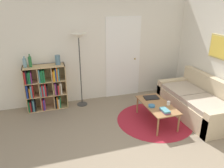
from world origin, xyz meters
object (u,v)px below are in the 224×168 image
at_px(bookshelf, 45,88).
at_px(laptop, 151,98).
at_px(bottle_left, 25,63).
at_px(coffee_table, 157,106).
at_px(vase_on_shelf, 58,60).
at_px(bowl, 152,106).
at_px(bottle_middle, 30,62).
at_px(couch, 198,103).
at_px(cup, 169,103).
at_px(floor_lamp, 79,44).

xyz_separation_m(bookshelf, laptop, (2.21, -1.04, -0.10)).
distance_m(bookshelf, bottle_left, 0.72).
height_order(coffee_table, vase_on_shelf, vase_on_shelf).
relative_size(bowl, bottle_middle, 0.49).
distance_m(bowl, bottle_middle, 2.77).
relative_size(bookshelf, bottle_left, 4.28).
height_order(couch, bottle_left, bottle_left).
bearing_deg(vase_on_shelf, cup, -35.20).
bearing_deg(vase_on_shelf, bowl, -40.13).
relative_size(laptop, vase_on_shelf, 1.53).
bearing_deg(floor_lamp, laptop, -35.14).
height_order(cup, vase_on_shelf, vase_on_shelf).
bearing_deg(couch, bottle_middle, 159.08).
height_order(coffee_table, laptop, laptop).
xyz_separation_m(couch, bottle_left, (-3.59, 1.33, 0.87)).
xyz_separation_m(floor_lamp, coffee_table, (1.35, -1.28, -1.13)).
xyz_separation_m(bookshelf, coffee_table, (2.19, -1.35, -0.15)).
height_order(laptop, bottle_left, bottle_left).
bearing_deg(floor_lamp, bottle_left, 176.54).
bearing_deg(floor_lamp, couch, -27.67).
distance_m(bookshelf, bowl, 2.47).
distance_m(couch, laptop, 1.08).
distance_m(floor_lamp, laptop, 2.00).
distance_m(laptop, bottle_left, 2.86).
relative_size(floor_lamp, bottle_left, 7.07).
xyz_separation_m(coffee_table, bottle_left, (-2.54, 1.35, 0.78)).
distance_m(couch, coffee_table, 1.05).
distance_m(cup, bottle_left, 3.18).
xyz_separation_m(cup, bottle_middle, (-2.64, 1.44, 0.71)).
bearing_deg(cup, vase_on_shelf, 144.80).
xyz_separation_m(couch, coffee_table, (-1.05, -0.02, 0.09)).
relative_size(laptop, bottle_left, 1.36).
relative_size(laptop, cup, 4.23).
xyz_separation_m(floor_lamp, bottle_left, (-1.19, 0.07, -0.36)).
height_order(couch, cup, couch).
relative_size(couch, laptop, 5.60).
height_order(bookshelf, vase_on_shelf, vase_on_shelf).
relative_size(floor_lamp, couch, 0.93).
relative_size(bookshelf, laptop, 3.15).
xyz_separation_m(bookshelf, floor_lamp, (0.84, -0.07, 0.98)).
bearing_deg(laptop, coffee_table, -93.67).
distance_m(cup, vase_on_shelf, 2.60).
xyz_separation_m(bottle_middle, vase_on_shelf, (0.59, 0.00, -0.01)).
bearing_deg(cup, couch, 7.71).
relative_size(floor_lamp, coffee_table, 1.68).
distance_m(bowl, vase_on_shelf, 2.31).
distance_m(couch, cup, 0.87).
height_order(laptop, cup, cup).
height_order(floor_lamp, bottle_middle, floor_lamp).
bearing_deg(bottle_middle, cup, -28.70).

